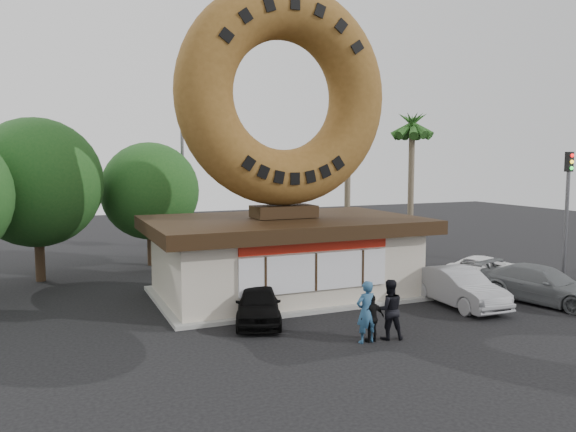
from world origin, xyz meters
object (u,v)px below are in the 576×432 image
at_px(person_center, 389,309).
at_px(car_grey, 542,285).
at_px(giant_donut, 284,95).
at_px(person_right, 372,318).
at_px(car_black, 258,304).
at_px(traffic_signal, 567,198).
at_px(person_left, 366,312).
at_px(donut_shop, 284,254).
at_px(car_white, 485,269).
at_px(car_silver, 458,287).
at_px(street_lamp, 185,181).

xyz_separation_m(person_center, car_grey, (8.16, 1.44, -0.24)).
bearing_deg(giant_donut, car_grey, -30.61).
distance_m(person_center, person_right, 0.68).
bearing_deg(giant_donut, car_black, -125.53).
distance_m(giant_donut, traffic_signal, 14.83).
relative_size(traffic_signal, car_grey, 1.21).
xyz_separation_m(traffic_signal, person_left, (-14.05, -4.76, -2.89)).
distance_m(donut_shop, person_center, 6.82).
bearing_deg(person_center, person_left, 18.65).
bearing_deg(person_center, car_black, -30.17).
xyz_separation_m(car_grey, car_white, (0.72, 4.00, -0.12)).
bearing_deg(person_right, car_white, -154.77).
distance_m(giant_donut, person_left, 9.98).
distance_m(giant_donut, car_black, 8.68).
height_order(person_center, car_black, person_center).
xyz_separation_m(giant_donut, car_silver, (5.58, -4.35, -7.58)).
bearing_deg(person_right, car_silver, -160.49).
bearing_deg(traffic_signal, donut_shop, 171.90).
relative_size(car_silver, car_grey, 0.90).
distance_m(donut_shop, traffic_signal, 14.30).
xyz_separation_m(person_right, car_black, (-2.53, 3.45, -0.11)).
bearing_deg(giant_donut, car_white, -7.70).
distance_m(person_center, car_silver, 5.35).
bearing_deg(car_grey, giant_donut, 132.29).
xyz_separation_m(street_lamp, person_right, (2.01, -16.77, -3.72)).
height_order(donut_shop, street_lamp, street_lamp).
bearing_deg(traffic_signal, person_center, -160.26).
bearing_deg(car_grey, car_silver, 147.10).
height_order(person_left, car_silver, person_left).
relative_size(person_center, car_black, 0.50).
distance_m(person_left, person_center, 0.86).
bearing_deg(giant_donut, donut_shop, -90.00).
relative_size(traffic_signal, car_black, 1.58).
xyz_separation_m(traffic_signal, car_black, (-16.37, -1.31, -3.21)).
relative_size(street_lamp, person_center, 4.14).
height_order(giant_donut, person_center, giant_donut).
bearing_deg(person_right, car_black, -58.33).
relative_size(car_black, car_white, 0.88).
height_order(donut_shop, person_center, donut_shop).
height_order(giant_donut, car_grey, giant_donut).
bearing_deg(car_silver, person_left, -155.55).
relative_size(donut_shop, car_white, 2.56).
xyz_separation_m(giant_donut, person_left, (-0.05, -6.77, -7.34)).
xyz_separation_m(person_left, person_right, (0.21, -0.00, -0.22)).
xyz_separation_m(giant_donut, person_right, (0.16, -6.77, -7.56)).
distance_m(street_lamp, car_black, 13.87).
xyz_separation_m(donut_shop, street_lamp, (-1.86, 10.02, 2.72)).
relative_size(car_black, car_grey, 0.77).
bearing_deg(car_black, street_lamp, 107.05).
bearing_deg(traffic_signal, car_white, 170.78).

